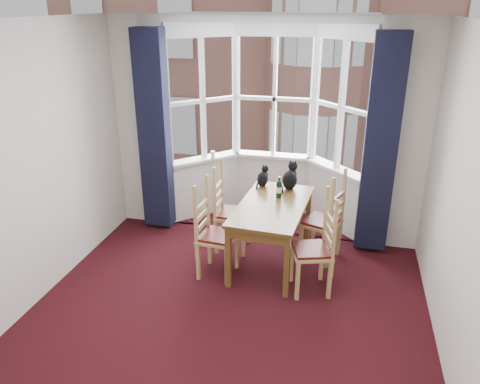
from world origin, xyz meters
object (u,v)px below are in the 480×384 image
(chair_right_far, at_px, (329,224))
(cat_left, at_px, (263,178))
(candle_tall, at_px, (213,155))
(chair_left_near, at_px, (210,236))
(chair_right_near, at_px, (320,251))
(wine_bottle, at_px, (279,188))
(dining_table, at_px, (272,212))
(cat_right, at_px, (290,178))
(chair_left_far, at_px, (226,214))

(chair_right_far, distance_m, cat_left, 1.01)
(candle_tall, bearing_deg, chair_left_near, -75.13)
(chair_right_near, xyz_separation_m, wine_bottle, (-0.56, 0.67, 0.41))
(cat_left, bearing_deg, dining_table, -68.40)
(chair_left_near, bearing_deg, candle_tall, 104.87)
(dining_table, height_order, candle_tall, candle_tall)
(cat_right, distance_m, candle_tall, 1.33)
(cat_left, bearing_deg, chair_left_far, -141.96)
(chair_right_far, relative_size, wine_bottle, 3.49)
(cat_right, bearing_deg, wine_bottle, -105.74)
(chair_left_far, relative_size, chair_right_far, 1.00)
(cat_left, relative_size, wine_bottle, 1.04)
(chair_right_far, xyz_separation_m, candle_tall, (-1.70, 0.92, 0.45))
(chair_right_near, distance_m, wine_bottle, 0.96)
(chair_right_near, relative_size, cat_left, 3.36)
(cat_right, bearing_deg, chair_left_far, -158.06)
(chair_left_far, relative_size, cat_right, 2.56)
(chair_right_near, relative_size, cat_right, 2.56)
(dining_table, bearing_deg, wine_bottle, 80.80)
(chair_left_near, xyz_separation_m, cat_right, (0.77, 0.93, 0.43))
(cat_left, distance_m, candle_tall, 1.03)
(chair_left_far, distance_m, wine_bottle, 0.78)
(chair_left_near, relative_size, candle_tall, 8.32)
(cat_right, height_order, wine_bottle, cat_right)
(chair_right_far, bearing_deg, dining_table, -160.63)
(dining_table, distance_m, candle_tall, 1.58)
(wine_bottle, bearing_deg, chair_left_far, 178.79)
(wine_bottle, bearing_deg, candle_tall, 139.58)
(chair_left_far, height_order, cat_right, cat_right)
(cat_left, bearing_deg, candle_tall, 144.37)
(cat_right, height_order, candle_tall, cat_right)
(chair_left_far, bearing_deg, cat_right, 21.94)
(chair_left_far, distance_m, cat_right, 0.92)
(chair_left_near, relative_size, cat_left, 3.36)
(dining_table, xyz_separation_m, chair_right_far, (0.65, 0.23, -0.20))
(chair_left_far, relative_size, cat_left, 3.36)
(candle_tall, bearing_deg, cat_right, -27.43)
(chair_left_near, height_order, chair_right_far, same)
(wine_bottle, distance_m, candle_tall, 1.43)
(cat_right, relative_size, wine_bottle, 1.36)
(chair_right_near, xyz_separation_m, candle_tall, (-1.64, 1.60, 0.45))
(dining_table, relative_size, chair_right_near, 1.57)
(chair_right_far, height_order, wine_bottle, wine_bottle)
(dining_table, height_order, chair_left_far, chair_left_far)
(chair_right_far, distance_m, wine_bottle, 0.73)
(chair_left_near, distance_m, cat_right, 1.28)
(chair_right_near, bearing_deg, wine_bottle, 129.72)
(cat_left, distance_m, wine_bottle, 0.42)
(cat_left, height_order, candle_tall, cat_left)
(wine_bottle, height_order, candle_tall, wine_bottle)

